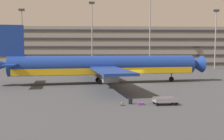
% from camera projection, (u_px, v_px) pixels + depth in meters
% --- Properties ---
extents(ground_plane, '(600.00, 600.00, 0.00)m').
position_uv_depth(ground_plane, '(138.00, 84.00, 44.28)').
color(ground_plane, '#424449').
extents(terminal_structure, '(173.45, 20.15, 14.26)m').
position_uv_depth(terminal_structure, '(118.00, 47.00, 96.70)').
color(terminal_structure, gray).
rests_on(terminal_structure, ground_plane).
extents(airliner, '(39.31, 32.08, 10.22)m').
position_uv_depth(airliner, '(104.00, 66.00, 45.50)').
color(airliner, navy).
rests_on(airliner, ground_plane).
extents(light_mast_left, '(1.80, 0.50, 18.98)m').
position_uv_depth(light_mast_left, '(22.00, 34.00, 78.73)').
color(light_mast_left, gray).
rests_on(light_mast_left, ground_plane).
extents(light_mast_center_left, '(1.80, 0.50, 21.30)m').
position_uv_depth(light_mast_center_left, '(92.00, 30.00, 79.50)').
color(light_mast_center_left, gray).
rests_on(light_mast_center_left, ground_plane).
extents(light_mast_center_right, '(1.80, 0.50, 25.12)m').
position_uv_depth(light_mast_center_right, '(150.00, 24.00, 80.08)').
color(light_mast_center_right, gray).
rests_on(light_mast_center_right, ground_plane).
extents(light_mast_right, '(1.80, 0.50, 19.13)m').
position_uv_depth(light_mast_right, '(216.00, 34.00, 81.17)').
color(light_mast_right, gray).
rests_on(light_mast_right, ground_plane).
extents(suitcase_purple, '(0.44, 0.33, 0.79)m').
position_uv_depth(suitcase_purple, '(131.00, 101.00, 27.80)').
color(suitcase_purple, black).
rests_on(suitcase_purple, ground_plane).
extents(suitcase_teal, '(0.75, 0.44, 0.26)m').
position_uv_depth(suitcase_teal, '(141.00, 104.00, 27.40)').
color(suitcase_teal, '#72388C').
rests_on(suitcase_teal, ground_plane).
extents(backpack_laid_flat, '(0.42, 0.44, 0.47)m').
position_uv_depth(backpack_laid_flat, '(122.00, 104.00, 27.03)').
color(backpack_laid_flat, gray).
rests_on(backpack_laid_flat, ground_plane).
extents(baggage_cart, '(3.35, 1.52, 0.82)m').
position_uv_depth(baggage_cart, '(165.00, 101.00, 27.48)').
color(baggage_cart, gray).
rests_on(baggage_cart, ground_plane).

